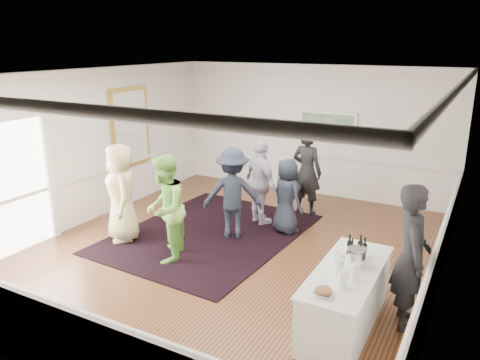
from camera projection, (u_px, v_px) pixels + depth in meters
The scene contains 23 objects.
floor at pixel (233, 250), 8.65m from camera, with size 8.00×8.00×0.00m, color brown.
ceiling at pixel (233, 74), 7.74m from camera, with size 7.00×8.00×0.02m, color white.
wall_left at pixel (88, 146), 9.80m from camera, with size 0.02×8.00×3.20m, color white.
wall_right at pixel (449, 197), 6.60m from camera, with size 0.02×8.00×3.20m, color white.
wall_back at pixel (312, 130), 11.57m from camera, with size 7.00×0.02×3.20m, color white.
wall_front at pixel (44, 254), 4.83m from camera, with size 7.00×0.02×3.20m, color white.
wainscoting at pixel (233, 225), 8.51m from camera, with size 7.00×8.00×1.00m, color white, non-canonical shape.
mirror at pixel (130, 127), 10.82m from camera, with size 0.05×1.25×1.85m.
doorway at pixel (10, 177), 8.22m from camera, with size 0.10×1.78×2.56m.
landscape_painting at pixel (327, 125), 11.29m from camera, with size 1.44×0.06×0.66m.
area_rug at pixel (210, 233), 9.39m from camera, with size 3.17×4.16×0.02m, color black.
serving_table at pixel (346, 298), 6.25m from camera, with size 0.78×2.05×0.83m.
bartender at pixel (411, 257), 6.13m from camera, with size 0.73×0.48×1.99m, color black.
guest_tan at pixel (121, 193), 8.88m from camera, with size 0.93×0.60×1.90m, color #C8BA7D.
guest_green at pixel (165, 209), 8.04m from camera, with size 0.92×0.72×1.89m, color #7CC34E.
guest_lilac at pixel (261, 182), 9.70m from camera, with size 1.06×0.44×1.80m, color silver.
guest_dark_a at pixel (232, 194), 9.02m from camera, with size 1.15×0.66×1.78m, color #1E2433.
guest_dark_b at pixel (307, 172), 10.28m from camera, with size 0.70×0.46×1.92m, color black.
guest_navy at pixel (287, 196), 9.29m from camera, with size 0.74×0.48×1.52m, color #1E2433.
wine_bottles at pixel (357, 246), 6.48m from camera, with size 0.29×0.24×0.31m.
juice_pitchers at pixel (344, 269), 5.91m from camera, with size 0.37×0.55×0.24m.
ice_bucket at pixel (357, 258), 6.23m from camera, with size 0.26×0.26×0.24m, color silver.
nut_bowl at pixel (323, 292), 5.52m from camera, with size 0.25×0.25×0.08m.
Camera 1 is at (3.89, -6.91, 3.71)m, focal length 35.00 mm.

